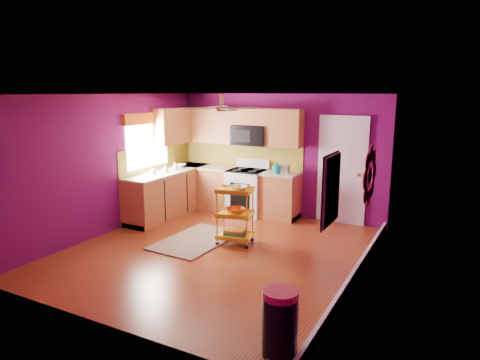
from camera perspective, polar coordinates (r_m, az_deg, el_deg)
The scene contains 18 objects.
ground at distance 7.04m, azimuth -3.11°, elevation -9.44°, with size 5.00×5.00×0.00m, color #65240F.
room_envelope at distance 6.62m, azimuth -3.06°, elevation 3.82°, with size 4.54×5.04×2.52m.
lower_cabinets at distance 9.07m, azimuth -4.54°, elevation -1.74°, with size 2.81×2.31×0.94m.
electric_range at distance 8.97m, azimuth 0.97°, elevation -1.53°, with size 0.76×0.66×1.13m.
upper_cabinetry at distance 9.10m, azimuth -2.92°, elevation 7.04°, with size 2.80×2.30×1.26m.
left_window at distance 8.76m, azimuth -12.25°, elevation 6.19°, with size 0.08×1.35×1.08m.
panel_door at distance 8.48m, azimuth 13.44°, elevation 1.10°, with size 0.95×0.11×2.15m.
right_wall_art at distance 5.52m, azimuth 15.06°, elevation -0.15°, with size 0.04×2.74×1.04m.
ceiling_fan at distance 6.74m, azimuth -2.44°, elevation 9.59°, with size 1.01×1.01×0.26m.
shag_rug at distance 7.53m, azimuth -5.86°, elevation -7.98°, with size 0.98×1.59×0.02m, color black.
rolling_cart at distance 7.20m, azimuth -0.62°, elevation -4.43°, with size 0.65×0.53×1.05m.
trash_can at distance 4.39m, azimuth 5.34°, elevation -18.44°, with size 0.42×0.43×0.68m.
teal_kettle at distance 8.56m, azimuth 4.94°, elevation 1.47°, with size 0.18×0.18×0.21m.
toaster at distance 8.55m, azimuth 5.88°, elevation 1.49°, with size 0.22×0.15×0.18m, color beige.
soap_bottle_a at distance 8.73m, azimuth -9.90°, elevation 1.57°, with size 0.08×0.08×0.17m, color #EA3F72.
soap_bottle_b at distance 8.99m, azimuth -8.62°, elevation 1.86°, with size 0.13×0.13×0.16m, color white.
counter_dish at distance 9.31m, azimuth -8.06°, elevation 1.90°, with size 0.26×0.26×0.06m, color white.
counter_cup at distance 8.61m, azimuth -11.50°, elevation 1.10°, with size 0.12×0.12×0.10m, color white.
Camera 1 is at (3.40, -5.62, 2.54)m, focal length 32.00 mm.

